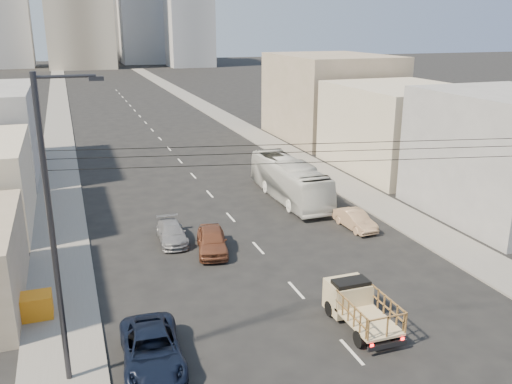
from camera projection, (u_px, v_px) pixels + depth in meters
ground at (376, 380)px, 21.47m from camera, size 420.00×420.00×0.00m
sidewalk_left at (58, 118)px, 80.78m from camera, size 3.50×180.00×0.12m
sidewalk_right at (211, 110)px, 88.23m from camera, size 3.50×180.00×0.12m
lane_dashes at (156, 134)px, 69.21m from camera, size 0.15×104.00×0.01m
flatbed_pickup at (359, 304)px, 25.05m from camera, size 1.95×4.41×1.90m
navy_pickup at (152, 350)px, 22.18m from camera, size 2.69×5.35×1.45m
city_bus at (289, 180)px, 43.16m from camera, size 2.73×11.40×3.17m
sedan_brown at (212, 241)px, 33.28m from camera, size 2.58×4.67×1.50m
sedan_tan at (355, 220)px, 37.16m from camera, size 1.57×3.93×1.27m
sedan_grey at (172, 233)px, 34.88m from camera, size 1.87×4.25×1.21m
streetlamp_left at (55, 228)px, 19.55m from camera, size 2.36×0.25×12.00m
overhead_wires at (371, 151)px, 20.16m from camera, size 23.01×5.02×0.72m
crate_stack at (32, 306)px, 25.67m from camera, size 1.80×1.20×1.14m
bldg_right_near at (508, 155)px, 38.77m from camera, size 10.00×12.00×9.00m
bldg_right_mid at (401, 128)px, 51.69m from camera, size 11.00×14.00×8.00m
bldg_right_far at (330, 97)px, 65.96m from camera, size 12.00×16.00×10.00m
midrise_ne at (142, 4)px, 187.87m from camera, size 16.00×16.00×40.00m
midrise_nw at (4, 12)px, 170.31m from camera, size 15.00×15.00×34.00m
midrise_east at (189, 22)px, 175.44m from camera, size 14.00×14.00×28.00m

